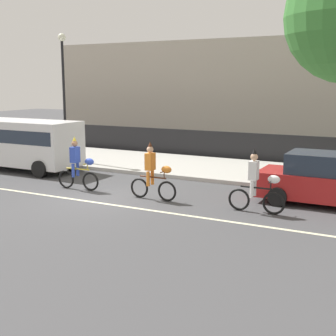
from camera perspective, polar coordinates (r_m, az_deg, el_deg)
The scene contains 12 objects.
ground_plane at distance 15.73m, azimuth -8.23°, elevation -3.70°, with size 80.00×80.00×0.00m, color #424244.
road_centre_line at distance 15.34m, azimuth -9.32°, elevation -4.08°, with size 36.00×0.14×0.01m, color beige.
sidewalk_curb at distance 21.21m, azimuth 2.06°, elevation 0.27°, with size 60.00×5.00×0.15m, color #ADAAA3.
fence_line at distance 23.73m, azimuth 5.09°, elevation 2.84°, with size 40.00×0.08×1.40m, color black.
building_backdrop at distance 31.42m, azimuth 12.74°, elevation 9.00°, with size 28.00×8.00×6.34m, color #B2A899.
parade_cyclist_cobalt at distance 17.02m, azimuth -10.92°, elevation 0.18°, with size 1.72×0.50×1.92m.
parade_cyclist_orange at distance 15.27m, azimuth -1.81°, elevation -0.80°, with size 1.72×0.50×1.92m.
parade_cyclist_zebra at distance 13.99m, azimuth 10.81°, elevation -2.02°, with size 1.72×0.50×1.92m.
parked_van_white at distance 21.27m, azimuth -16.90°, elevation 3.13°, with size 5.00×2.22×2.18m.
parked_car_red at distance 15.45m, azimuth 18.55°, elevation -1.44°, with size 4.10×1.92×1.64m.
street_lamp_post at distance 22.61m, azimuth -12.64°, elevation 10.62°, with size 0.36×0.36×5.86m.
pedestrian_onlooker at distance 23.56m, azimuth -12.78°, elevation 3.34°, with size 0.32×0.20×1.62m.
Camera 1 is at (8.98, -12.34, 3.81)m, focal length 50.00 mm.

